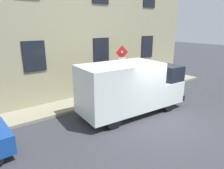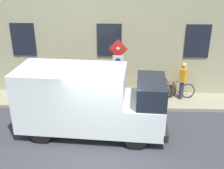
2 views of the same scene
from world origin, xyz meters
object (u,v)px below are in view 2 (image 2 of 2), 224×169
(bicycle_red, at_px, (177,90))
(bicycle_orange, at_px, (157,90))
(sign_post_stacked, at_px, (118,67))
(pedestrian, at_px, (183,79))
(litter_bin, at_px, (82,94))
(delivery_van, at_px, (89,100))

(bicycle_red, bearing_deg, bicycle_orange, -5.78)
(bicycle_orange, bearing_deg, bicycle_red, -173.83)
(sign_post_stacked, bearing_deg, bicycle_red, -71.71)
(sign_post_stacked, relative_size, pedestrian, 1.65)
(sign_post_stacked, distance_m, litter_bin, 2.07)
(litter_bin, bearing_deg, sign_post_stacked, -95.40)
(sign_post_stacked, xyz_separation_m, bicycle_orange, (0.89, -1.79, -1.43))
(sign_post_stacked, distance_m, pedestrian, 3.15)
(sign_post_stacked, height_order, delivery_van, sign_post_stacked)
(sign_post_stacked, xyz_separation_m, delivery_van, (-1.90, 1.02, -0.60))
(sign_post_stacked, height_order, bicycle_red, sign_post_stacked)
(litter_bin, bearing_deg, delivery_van, -164.96)
(bicycle_red, bearing_deg, delivery_van, 31.20)
(bicycle_red, relative_size, litter_bin, 1.91)
(bicycle_orange, bearing_deg, litter_bin, 18.79)
(bicycle_orange, distance_m, litter_bin, 3.44)
(bicycle_red, height_order, pedestrian, pedestrian)
(bicycle_orange, height_order, pedestrian, pedestrian)
(bicycle_orange, bearing_deg, sign_post_stacked, 32.77)
(sign_post_stacked, xyz_separation_m, pedestrian, (0.85, -2.91, -0.87))
(delivery_van, distance_m, pedestrian, 4.80)
(sign_post_stacked, relative_size, delivery_van, 0.52)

